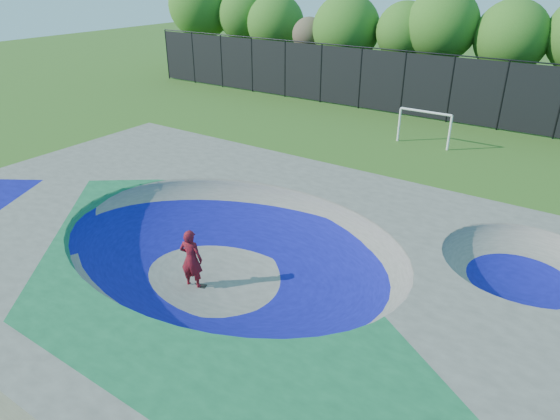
{
  "coord_description": "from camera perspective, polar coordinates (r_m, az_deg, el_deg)",
  "views": [
    {
      "loc": [
        8.47,
        -9.75,
        8.59
      ],
      "look_at": [
        -0.2,
        3.0,
        1.1
      ],
      "focal_mm": 32.0,
      "sensor_mm": 36.0,
      "label": 1
    }
  ],
  "objects": [
    {
      "name": "skater",
      "position": [
        14.83,
        -10.11,
        -5.55
      ],
      "size": [
        0.79,
        0.63,
        1.9
      ],
      "primitive_type": "imported",
      "rotation": [
        0.0,
        0.0,
        3.42
      ],
      "color": "red",
      "rests_on": "ground"
    },
    {
      "name": "skateboard",
      "position": [
        15.33,
        -9.84,
        -8.51
      ],
      "size": [
        0.81,
        0.48,
        0.05
      ],
      "primitive_type": "cube",
      "rotation": [
        0.0,
        0.0,
        0.36
      ],
      "color": "black",
      "rests_on": "ground"
    },
    {
      "name": "ground",
      "position": [
        15.51,
        -5.68,
        -7.87
      ],
      "size": [
        120.0,
        120.0,
        0.0
      ],
      "primitive_type": "plane",
      "color": "#2D5417",
      "rests_on": "ground"
    },
    {
      "name": "fence",
      "position": [
        32.55,
        18.93,
        13.05
      ],
      "size": [
        48.09,
        0.09,
        4.04
      ],
      "color": "black",
      "rests_on": "ground"
    },
    {
      "name": "skate_deck",
      "position": [
        15.11,
        -5.81,
        -5.5
      ],
      "size": [
        22.0,
        14.0,
        1.5
      ],
      "primitive_type": "cube",
      "color": "gray",
      "rests_on": "ground"
    },
    {
      "name": "soccer_goal",
      "position": [
        27.75,
        16.2,
        9.68
      ],
      "size": [
        2.87,
        0.12,
        1.89
      ],
      "color": "white",
      "rests_on": "ground"
    },
    {
      "name": "treeline",
      "position": [
        36.67,
        24.64,
        18.04
      ],
      "size": [
        53.19,
        6.86,
        8.5
      ],
      "color": "#4E3827",
      "rests_on": "ground"
    }
  ]
}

